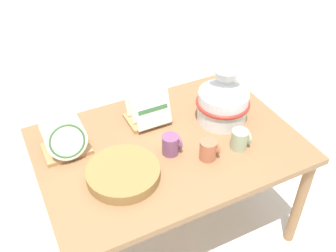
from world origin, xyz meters
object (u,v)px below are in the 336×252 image
object	(u,v)px
mug_terracotta_glaze	(209,149)
mug_plum_glaze	(171,144)
dish_rack_round_plates	(65,140)
wicker_charger_stack	(123,173)
ceramic_vase	(223,97)
dish_rack_square_plates	(147,110)
mug_sage_glaze	(240,139)

from	to	relation	value
mug_terracotta_glaze	mug_plum_glaze	size ratio (longest dim) A/B	1.00
dish_rack_round_plates	wicker_charger_stack	world-z (taller)	dish_rack_round_plates
wicker_charger_stack	mug_terracotta_glaze	size ratio (longest dim) A/B	3.27
ceramic_vase	mug_plum_glaze	xyz separation A→B (m)	(-0.36, -0.11, -0.09)
mug_plum_glaze	dish_rack_square_plates	bearing A→B (deg)	89.56
ceramic_vase	dish_rack_round_plates	size ratio (longest dim) A/B	1.52
dish_rack_square_plates	wicker_charger_stack	world-z (taller)	dish_rack_square_plates
dish_rack_square_plates	mug_sage_glaze	bearing A→B (deg)	-51.75
mug_sage_glaze	mug_plum_glaze	bearing A→B (deg)	160.18
ceramic_vase	mug_sage_glaze	bearing A→B (deg)	-100.26
ceramic_vase	mug_sage_glaze	xyz separation A→B (m)	(-0.04, -0.23, -0.09)
dish_rack_round_plates	mug_terracotta_glaze	world-z (taller)	dish_rack_round_plates
dish_rack_round_plates	dish_rack_square_plates	size ratio (longest dim) A/B	1.00
wicker_charger_stack	mug_terracotta_glaze	bearing A→B (deg)	-8.03
mug_sage_glaze	dish_rack_round_plates	bearing A→B (deg)	155.83
ceramic_vase	mug_plum_glaze	bearing A→B (deg)	-162.39
mug_terracotta_glaze	ceramic_vase	bearing A→B (deg)	46.09
ceramic_vase	mug_plum_glaze	size ratio (longest dim) A/B	3.28
dish_rack_round_plates	mug_terracotta_glaze	size ratio (longest dim) A/B	2.16
ceramic_vase	mug_terracotta_glaze	world-z (taller)	ceramic_vase
mug_terracotta_glaze	mug_plum_glaze	world-z (taller)	same
ceramic_vase	wicker_charger_stack	xyz separation A→B (m)	(-0.63, -0.17, -0.12)
wicker_charger_stack	mug_sage_glaze	xyz separation A→B (m)	(0.59, -0.06, 0.02)
dish_rack_square_plates	mug_terracotta_glaze	size ratio (longest dim) A/B	2.16
ceramic_vase	mug_terracotta_glaze	xyz separation A→B (m)	(-0.22, -0.23, -0.09)
dish_rack_round_plates	mug_terracotta_glaze	bearing A→B (deg)	-29.94
ceramic_vase	mug_sage_glaze	distance (m)	0.25
mug_sage_glaze	mug_plum_glaze	xyz separation A→B (m)	(-0.32, 0.12, 0.00)
ceramic_vase	dish_rack_square_plates	distance (m)	0.41
ceramic_vase	mug_terracotta_glaze	bearing A→B (deg)	-133.91
mug_terracotta_glaze	mug_plum_glaze	xyz separation A→B (m)	(-0.14, 0.11, 0.00)
dish_rack_square_plates	mug_sage_glaze	size ratio (longest dim) A/B	2.16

